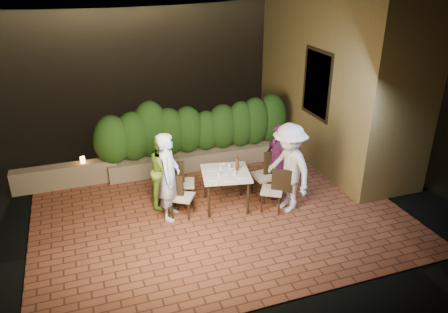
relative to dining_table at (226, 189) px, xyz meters
name	(u,v)px	position (x,y,z in m)	size (l,w,h in m)	color
ground	(221,217)	(-0.22, -0.35, -0.40)	(400.00, 400.00, 0.00)	black
terrace_floor	(213,207)	(-0.22, 0.15, -0.45)	(7.00, 6.00, 0.15)	brown
building_wall	(338,55)	(3.38, 1.65, 2.12)	(1.60, 5.00, 5.00)	olive
window_pane	(318,84)	(2.60, 1.15, 1.62)	(0.08, 1.00, 1.40)	black
window_frame	(318,84)	(2.59, 1.15, 1.62)	(0.06, 1.15, 1.55)	black
planter	(198,159)	(-0.02, 1.95, -0.17)	(4.20, 0.55, 0.40)	#7D6E4F
hedge	(197,129)	(-0.02, 1.95, 0.57)	(4.00, 0.70, 1.10)	#1D4111
parapet	(65,176)	(-3.02, 1.95, -0.12)	(2.20, 0.30, 0.50)	#7D6E4F
hill	(98,24)	(1.78, 59.65, -4.38)	(52.00, 40.00, 22.00)	black
dining_table	(226,189)	(0.00, 0.00, 0.00)	(0.92, 0.92, 0.75)	white
plate_nw	(214,178)	(-0.30, -0.17, 0.38)	(0.21, 0.21, 0.01)	white
plate_sw	(211,169)	(-0.22, 0.24, 0.38)	(0.20, 0.20, 0.01)	white
plate_ne	(242,176)	(0.25, -0.27, 0.38)	(0.23, 0.23, 0.01)	white
plate_se	(237,167)	(0.29, 0.16, 0.38)	(0.23, 0.23, 0.01)	white
plate_centre	(224,172)	(-0.03, 0.01, 0.38)	(0.23, 0.23, 0.01)	white
plate_front	(230,179)	(-0.02, -0.31, 0.38)	(0.20, 0.20, 0.01)	white
glass_nw	(219,174)	(-0.19, -0.12, 0.43)	(0.06, 0.06, 0.10)	silver
glass_sw	(221,167)	(-0.05, 0.15, 0.43)	(0.06, 0.06, 0.10)	silver
glass_ne	(235,172)	(0.13, -0.15, 0.43)	(0.07, 0.07, 0.11)	silver
glass_se	(229,166)	(0.13, 0.15, 0.43)	(0.06, 0.06, 0.11)	silver
beer_bottle	(237,162)	(0.25, 0.02, 0.55)	(0.07, 0.07, 0.34)	#4B280C
bowl	(223,166)	(0.03, 0.27, 0.39)	(0.16, 0.16, 0.04)	white
chair_left_front	(183,196)	(-0.89, -0.06, 0.05)	(0.39, 0.39, 0.85)	black
chair_left_back	(184,182)	(-0.75, 0.43, 0.08)	(0.42, 0.42, 0.91)	black
chair_right_front	(272,189)	(0.81, -0.42, 0.07)	(0.41, 0.41, 0.89)	black
chair_right_back	(265,175)	(0.89, 0.11, 0.12)	(0.46, 0.46, 1.00)	black
diner_blue	(169,177)	(-1.14, -0.03, 0.49)	(0.63, 0.42, 1.74)	#C3DCFA
diner_green	(165,170)	(-1.11, 0.48, 0.39)	(0.74, 0.58, 1.52)	#9CD843
diner_white	(289,168)	(1.10, -0.51, 0.52)	(1.16, 0.67, 1.79)	silver
diner_purple	(278,161)	(1.15, 0.06, 0.42)	(0.93, 0.39, 1.59)	#6C245F
parapet_lamp	(83,160)	(-2.61, 1.95, 0.20)	(0.10, 0.10, 0.14)	orange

